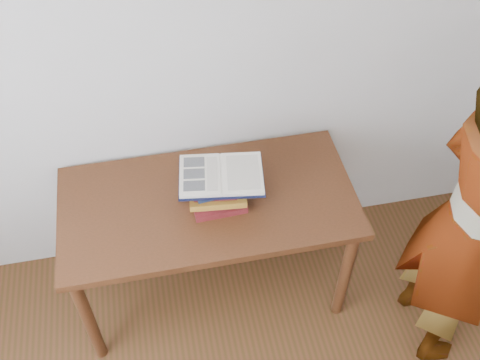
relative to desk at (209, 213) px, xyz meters
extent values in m
cube|color=beige|center=(-0.04, 0.37, 0.65)|extent=(3.50, 0.04, 2.60)
cube|color=#4B2412|center=(0.00, 0.00, 0.08)|extent=(1.39, 0.69, 0.04)
cylinder|color=#4B2412|center=(-0.63, -0.29, -0.29)|extent=(0.06, 0.06, 0.70)
cylinder|color=#4B2412|center=(0.63, -0.29, -0.29)|extent=(0.06, 0.06, 0.70)
cylinder|color=#4B2412|center=(-0.63, 0.29, -0.29)|extent=(0.06, 0.06, 0.70)
cylinder|color=#4B2412|center=(0.63, 0.29, -0.29)|extent=(0.06, 0.06, 0.70)
cube|color=maroon|center=(0.04, -0.04, 0.11)|extent=(0.25, 0.17, 0.03)
cube|color=maroon|center=(0.05, -0.03, 0.15)|extent=(0.23, 0.16, 0.03)
cube|color=olive|center=(0.04, -0.04, 0.18)|extent=(0.27, 0.20, 0.03)
cube|color=maroon|center=(0.03, -0.02, 0.21)|extent=(0.21, 0.18, 0.03)
cube|color=#182548|center=(0.05, -0.04, 0.24)|extent=(0.25, 0.17, 0.03)
cube|color=black|center=(0.07, -0.01, 0.26)|extent=(0.41, 0.31, 0.01)
cube|color=beige|center=(-0.03, 0.00, 0.27)|extent=(0.21, 0.27, 0.02)
cube|color=beige|center=(0.16, -0.02, 0.27)|extent=(0.21, 0.27, 0.02)
cylinder|color=beige|center=(0.07, -0.01, 0.27)|extent=(0.05, 0.25, 0.01)
cube|color=black|center=(-0.04, 0.08, 0.28)|extent=(0.10, 0.07, 0.00)
cube|color=black|center=(-0.05, 0.01, 0.28)|extent=(0.10, 0.07, 0.00)
cube|color=black|center=(-0.06, -0.06, 0.28)|extent=(0.10, 0.07, 0.00)
cube|color=beige|center=(0.03, 0.00, 0.28)|extent=(0.08, 0.21, 0.00)
cube|color=beige|center=(0.16, -0.02, 0.28)|extent=(0.17, 0.23, 0.00)
imported|color=tan|center=(1.05, -0.46, 0.20)|extent=(0.42, 0.62, 1.69)
camera|label=1|loc=(-0.19, -1.68, 2.11)|focal=42.00mm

